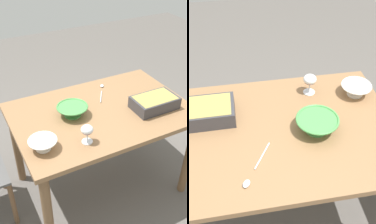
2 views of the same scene
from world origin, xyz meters
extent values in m
plane|color=#5B5651|center=(0.00, 0.00, 0.00)|extent=(8.00, 8.00, 0.00)
cube|color=olive|center=(0.00, 0.00, 0.76)|extent=(1.30, 0.88, 0.03)
cylinder|color=brown|center=(-0.59, -0.38, 0.37)|extent=(0.06, 0.06, 0.74)
cylinder|color=brown|center=(-0.59, 0.38, 0.37)|extent=(0.06, 0.06, 0.74)
cylinder|color=brown|center=(0.59, 0.38, 0.37)|extent=(0.06, 0.06, 0.74)
cylinder|color=brown|center=(-0.75, -0.06, 0.21)|extent=(0.04, 0.04, 0.43)
cylinder|color=brown|center=(-0.75, 0.34, 0.21)|extent=(0.04, 0.04, 0.43)
cylinder|color=white|center=(-0.25, -0.27, 0.78)|extent=(0.07, 0.07, 0.01)
cylinder|color=white|center=(-0.25, -0.27, 0.81)|extent=(0.01, 0.01, 0.06)
ellipsoid|color=white|center=(-0.25, -0.27, 0.87)|extent=(0.08, 0.08, 0.06)
ellipsoid|color=#4C0A19|center=(-0.25, -0.27, 0.86)|extent=(0.07, 0.07, 0.03)
cube|color=#38383D|center=(0.36, -0.15, 0.82)|extent=(0.33, 0.20, 0.09)
cube|color=#9E8C47|center=(0.36, -0.15, 0.86)|extent=(0.30, 0.18, 0.02)
cylinder|color=white|center=(-0.52, -0.21, 0.78)|extent=(0.09, 0.09, 0.01)
cone|color=white|center=(-0.52, -0.21, 0.81)|extent=(0.17, 0.17, 0.06)
torus|color=white|center=(-0.52, -0.21, 0.84)|extent=(0.18, 0.18, 0.01)
cylinder|color=#4C994C|center=(-0.21, 0.04, 0.78)|extent=(0.12, 0.12, 0.01)
cone|color=#4C994C|center=(-0.21, 0.04, 0.82)|extent=(0.22, 0.22, 0.07)
torus|color=#4C994C|center=(-0.21, 0.04, 0.85)|extent=(0.22, 0.22, 0.01)
cylinder|color=silver|center=(0.09, 0.17, 0.78)|extent=(0.09, 0.15, 0.01)
ellipsoid|color=silver|center=(0.18, 0.31, 0.78)|extent=(0.05, 0.05, 0.01)
camera|label=1|loc=(-0.88, -1.57, 1.98)|focal=47.29mm
camera|label=2|loc=(0.14, 1.02, 1.83)|focal=44.95mm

